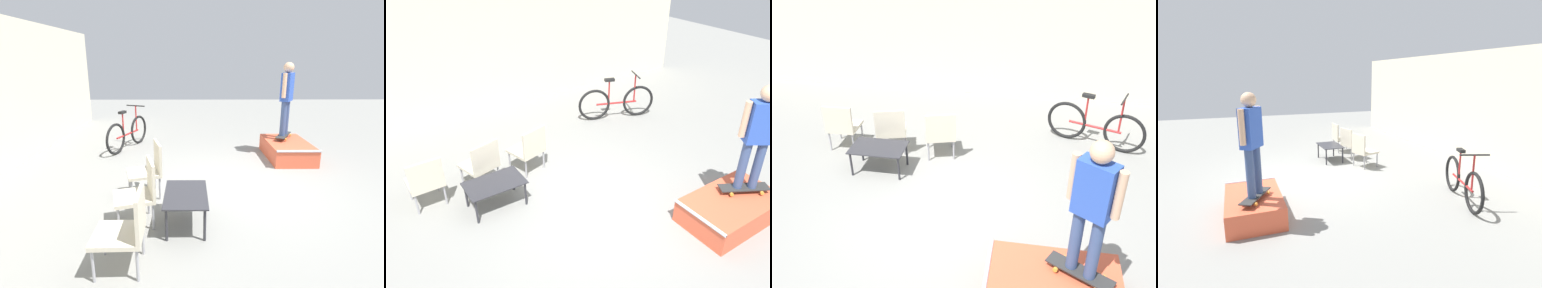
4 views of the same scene
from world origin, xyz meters
TOP-DOWN VIEW (x-y plane):
  - ground_plane at (0.00, 0.00)m, footprint 24.00×24.00m
  - house_wall_back at (0.00, 4.54)m, footprint 12.00×0.06m
  - skate_ramp_box at (1.64, -1.30)m, footprint 1.52×0.91m
  - skateboard_on_ramp at (1.91, -1.28)m, footprint 0.76×0.55m
  - person_skater at (1.91, -1.28)m, footprint 0.49×0.37m
  - coffee_table at (-1.21, 0.96)m, footprint 0.91×0.57m
  - patio_chair_left at (-2.10, 1.57)m, footprint 0.53×0.53m
  - patio_chair_center at (-1.18, 1.57)m, footprint 0.64×0.64m
  - patio_chair_right at (-0.29, 1.57)m, footprint 0.64×0.64m
  - bicycle at (2.42, 2.45)m, footprint 1.71×0.74m

SIDE VIEW (x-z plane):
  - ground_plane at x=0.00m, z-range 0.00..0.00m
  - skate_ramp_box at x=1.64m, z-range -0.01..0.39m
  - bicycle at x=2.42m, z-range -0.12..0.91m
  - coffee_table at x=-1.21m, z-range 0.17..0.62m
  - skateboard_on_ramp at x=1.91m, z-range 0.43..0.50m
  - patio_chair_left at x=-2.10m, z-range 0.04..0.93m
  - patio_chair_center at x=-1.18m, z-range 0.04..0.93m
  - patio_chair_right at x=-0.29m, z-range 0.04..0.93m
  - person_skater at x=1.91m, z-range 0.62..2.25m
  - house_wall_back at x=0.00m, z-range 0.00..3.00m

